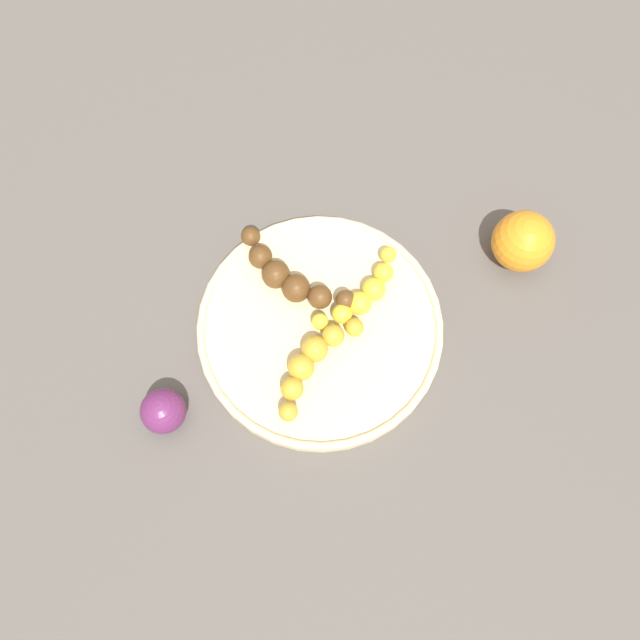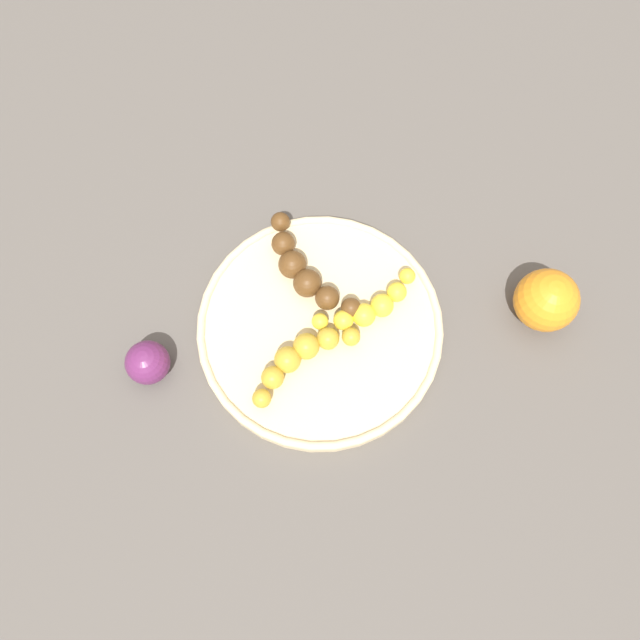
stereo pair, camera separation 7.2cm
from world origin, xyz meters
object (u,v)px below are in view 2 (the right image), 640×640
object	(u,v)px
banana_spotted	(300,357)
plum_purple	(148,363)
banana_yellow	(371,307)
banana_overripe	(304,271)
fruit_bowl	(320,327)
orange_fruit	(546,300)

from	to	relation	value
banana_spotted	plum_purple	size ratio (longest dim) A/B	2.74
banana_yellow	banana_overripe	size ratio (longest dim) A/B	0.79
banana_spotted	banana_overripe	bearing A→B (deg)	-37.81
fruit_bowl	banana_spotted	distance (m)	0.05
banana_overripe	banana_spotted	size ratio (longest dim) A/B	1.14
fruit_bowl	banana_spotted	xyz separation A→B (m)	(0.01, -0.05, 0.02)
plum_purple	banana_spotted	bearing A→B (deg)	39.74
banana_spotted	orange_fruit	distance (m)	0.30
fruit_bowl	orange_fruit	xyz separation A→B (m)	(0.20, 0.19, 0.03)
fruit_bowl	orange_fruit	bearing A→B (deg)	43.58
orange_fruit	plum_purple	size ratio (longest dim) A/B	1.46
fruit_bowl	banana_overripe	size ratio (longest dim) A/B	1.83
banana_yellow	orange_fruit	distance (m)	0.21
plum_purple	banana_yellow	bearing A→B (deg)	52.63
fruit_bowl	plum_purple	size ratio (longest dim) A/B	5.71
orange_fruit	banana_overripe	bearing A→B (deg)	-149.36
banana_yellow	banana_overripe	bearing A→B (deg)	-148.45
fruit_bowl	banana_yellow	distance (m)	0.07
plum_purple	fruit_bowl	bearing A→B (deg)	51.83
fruit_bowl	orange_fruit	size ratio (longest dim) A/B	3.91
plum_purple	orange_fruit	bearing A→B (deg)	47.16
orange_fruit	plum_purple	xyz separation A→B (m)	(-0.32, -0.35, -0.01)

